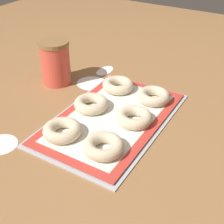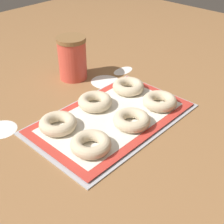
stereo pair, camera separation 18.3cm
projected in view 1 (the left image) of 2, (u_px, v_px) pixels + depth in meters
name	position (u px, v px, depth m)	size (l,w,h in m)	color
ground_plane	(115.00, 123.00, 1.02)	(2.80, 2.80, 0.00)	olive
baking_tray	(112.00, 118.00, 1.04)	(0.54, 0.34, 0.01)	#B2B5BA
baking_mat	(112.00, 117.00, 1.03)	(0.51, 0.31, 0.00)	red
bagel_front_left	(104.00, 146.00, 0.88)	(0.12, 0.12, 0.04)	beige
bagel_front_center	(134.00, 117.00, 1.00)	(0.12, 0.12, 0.04)	beige
bagel_front_right	(153.00, 96.00, 1.11)	(0.12, 0.12, 0.04)	beige
bagel_back_left	(62.00, 130.00, 0.94)	(0.12, 0.12, 0.04)	beige
bagel_back_center	(91.00, 104.00, 1.06)	(0.12, 0.12, 0.04)	beige
bagel_back_right	(118.00, 85.00, 1.17)	(0.12, 0.12, 0.04)	beige
flour_canister	(55.00, 62.00, 1.21)	(0.12, 0.12, 0.17)	#DB4C3D
flour_patch_near	(105.00, 70.00, 1.34)	(0.10, 0.06, 0.00)	white
flour_patch_far	(1.00, 144.00, 0.93)	(0.10, 0.10, 0.00)	white
flour_patch_side	(92.00, 83.00, 1.25)	(0.12, 0.13, 0.00)	white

